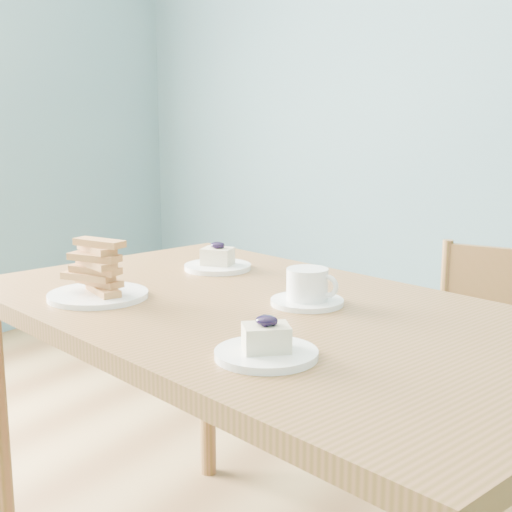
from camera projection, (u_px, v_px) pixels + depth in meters
dining_table at (269, 342)px, 1.50m from camera, size 1.53×1.09×0.74m
dining_chair at (494, 408)px, 1.79m from camera, size 0.40×0.38×0.81m
cheesecake_plate_near at (266, 347)px, 1.18m from camera, size 0.17×0.17×0.07m
cheesecake_plate_far at (218, 262)px, 1.85m from camera, size 0.17×0.17×0.07m
coffee_cup at (308, 289)px, 1.51m from camera, size 0.16×0.16×0.08m
biscotti_plate at (97, 278)px, 1.56m from camera, size 0.22×0.22×0.13m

